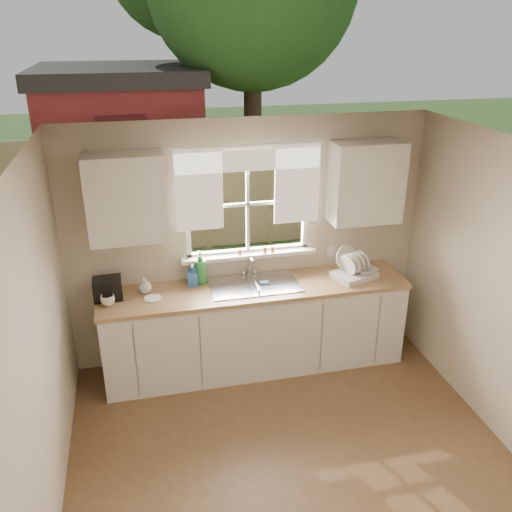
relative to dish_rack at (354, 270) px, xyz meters
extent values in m
plane|color=brown|center=(-1.02, -1.67, -0.99)|extent=(4.00, 4.00, 0.00)
cube|color=beige|center=(-1.02, 0.33, -0.41)|extent=(3.60, 0.02, 1.15)
cube|color=beige|center=(-1.02, 0.33, 1.34)|extent=(3.60, 0.02, 0.35)
cube|color=beige|center=(-2.22, 0.33, 0.66)|extent=(1.20, 0.02, 1.00)
cube|color=beige|center=(0.18, 0.33, 0.66)|extent=(1.20, 0.02, 1.00)
cube|color=beige|center=(-2.82, -1.67, 0.26)|extent=(0.02, 4.00, 2.50)
cube|color=silver|center=(-1.02, -1.67, 1.51)|extent=(3.60, 4.00, 0.02)
cube|color=white|center=(-1.02, 0.35, 0.16)|extent=(1.30, 0.06, 0.05)
cube|color=white|center=(-1.02, 0.35, 1.16)|extent=(1.30, 0.06, 0.05)
cube|color=white|center=(-1.62, 0.35, 0.66)|extent=(0.05, 0.06, 1.05)
cube|color=white|center=(-0.42, 0.35, 0.66)|extent=(0.05, 0.06, 1.05)
cube|color=white|center=(-1.02, 0.35, 0.66)|extent=(0.03, 0.04, 1.00)
cube|color=white|center=(-1.02, 0.35, 0.66)|extent=(1.20, 0.04, 0.03)
cube|color=white|center=(-1.02, 0.29, 0.14)|extent=(1.38, 0.14, 0.04)
cylinder|color=white|center=(-1.02, 0.27, 1.26)|extent=(1.50, 0.02, 0.02)
cube|color=white|center=(-1.50, 0.28, 0.86)|extent=(0.45, 0.02, 0.80)
cube|color=white|center=(-0.54, 0.28, 0.86)|extent=(0.45, 0.02, 0.80)
cube|color=white|center=(-1.02, 0.28, 1.11)|extent=(1.40, 0.02, 0.20)
cube|color=silver|center=(-1.02, 0.01, -0.55)|extent=(3.00, 0.62, 0.87)
cube|color=#A57D52|center=(-1.02, 0.01, -0.10)|extent=(3.04, 0.65, 0.04)
cube|color=silver|center=(-2.17, 0.16, 0.86)|extent=(0.70, 0.33, 0.80)
cube|color=silver|center=(0.13, 0.16, 0.86)|extent=(0.70, 0.33, 0.80)
cube|color=beige|center=(-0.14, 0.32, 0.09)|extent=(0.08, 0.01, 0.12)
cylinder|color=brown|center=(-1.12, 0.27, 0.19)|extent=(0.04, 0.04, 0.06)
cylinder|color=brown|center=(-0.78, 0.27, 0.19)|extent=(0.04, 0.04, 0.06)
cylinder|color=brown|center=(-0.86, 0.27, 0.19)|extent=(0.04, 0.04, 0.06)
cube|color=#335421|center=(-1.02, 5.33, -1.01)|extent=(20.00, 10.00, 0.02)
cube|color=olive|center=(-1.02, 3.33, -0.09)|extent=(8.00, 0.10, 1.80)
cube|color=maroon|center=(-2.22, 6.83, 0.11)|extent=(3.00, 3.00, 2.20)
cube|color=black|center=(-2.22, 6.83, 1.36)|extent=(3.20, 3.20, 0.30)
cylinder|color=#423021|center=(0.38, 6.33, 0.61)|extent=(0.36, 0.36, 3.20)
cube|color=#B7B7BC|center=(-1.02, 0.04, -0.16)|extent=(0.84, 0.46, 0.18)
cube|color=#B7B7BC|center=(-1.02, 0.04, -0.07)|extent=(0.88, 0.50, 0.01)
cube|color=#B7B7BC|center=(-1.02, 0.04, -0.10)|extent=(0.02, 0.41, 0.14)
cylinder|color=silver|center=(-1.02, 0.29, 0.03)|extent=(0.03, 0.03, 0.22)
cylinder|color=silver|center=(-1.02, 0.21, 0.14)|extent=(0.02, 0.18, 0.02)
sphere|color=silver|center=(-1.08, 0.29, -0.05)|extent=(0.05, 0.05, 0.05)
sphere|color=silver|center=(-0.96, 0.29, -0.05)|extent=(0.05, 0.05, 0.05)
cube|color=silver|center=(0.00, -0.01, -0.05)|extent=(0.48, 0.42, 0.05)
cylinder|color=white|center=(-0.05, 0.11, 0.10)|extent=(0.27, 0.16, 0.25)
cylinder|color=white|center=(-0.08, -0.04, 0.09)|extent=(0.14, 0.23, 0.22)
cylinder|color=white|center=(-0.02, -0.02, 0.09)|extent=(0.14, 0.23, 0.22)
cylinder|color=white|center=(0.03, 0.00, 0.09)|extent=(0.14, 0.23, 0.22)
cylinder|color=white|center=(0.09, 0.02, 0.09)|extent=(0.14, 0.23, 0.22)
imported|color=silver|center=(0.12, -0.05, 0.00)|extent=(0.27, 0.27, 0.05)
imported|color=#2A8338|center=(-1.53, 0.21, 0.09)|extent=(0.17, 0.17, 0.34)
imported|color=#2F67B3|center=(-1.61, 0.18, 0.03)|extent=(0.11, 0.12, 0.22)
imported|color=#EFE5C5|center=(-2.08, 0.12, 0.00)|extent=(0.16, 0.16, 0.16)
cylinder|color=white|center=(-2.02, -0.02, -0.07)|extent=(0.16, 0.16, 0.01)
imported|color=silver|center=(-2.42, -0.05, -0.03)|extent=(0.16, 0.16, 0.10)
cube|color=black|center=(-2.42, 0.10, 0.02)|extent=(0.27, 0.24, 0.19)
camera|label=1|loc=(-2.09, -4.62, 2.32)|focal=38.00mm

